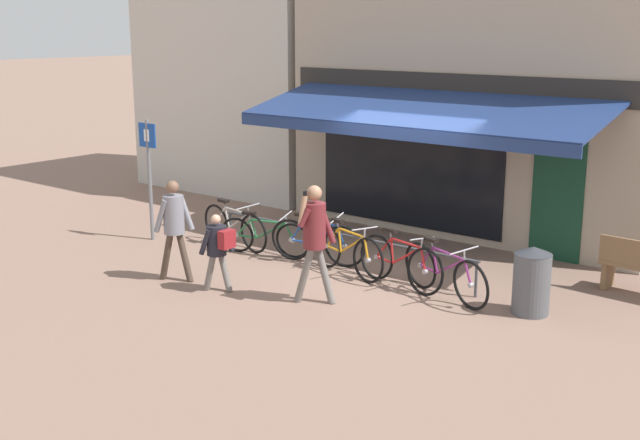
{
  "coord_description": "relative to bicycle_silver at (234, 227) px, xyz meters",
  "views": [
    {
      "loc": [
        7.03,
        -10.23,
        3.93
      ],
      "look_at": [
        -0.31,
        -1.02,
        1.05
      ],
      "focal_mm": 45.0,
      "sensor_mm": 36.0,
      "label": 1
    }
  ],
  "objects": [
    {
      "name": "bicycle_silver",
      "position": [
        0.0,
        0.0,
        0.0
      ],
      "size": [
        1.79,
        0.52,
        0.86
      ],
      "rotation": [
        0.06,
        0.0,
        -0.13
      ],
      "color": "black",
      "rests_on": "ground_plane"
    },
    {
      "name": "bicycle_purple",
      "position": [
        4.38,
        -0.09,
        0.01
      ],
      "size": [
        1.78,
        0.79,
        0.88
      ],
      "rotation": [
        0.08,
        0.0,
        -0.34
      ],
      "color": "black",
      "rests_on": "ground_plane"
    },
    {
      "name": "ground_plane",
      "position": [
        2.9,
        0.25,
        -0.38
      ],
      "size": [
        160.0,
        160.0,
        0.0
      ],
      "primitive_type": "plane",
      "color": "#846656"
    },
    {
      "name": "pedestrian_adult",
      "position": [
        3.0,
        -1.42,
        0.7
      ],
      "size": [
        0.56,
        0.6,
        1.75
      ],
      "rotation": [
        0.0,
        0.0,
        3.31
      ],
      "color": "slate",
      "rests_on": "ground_plane"
    },
    {
      "name": "bicycle_blue",
      "position": [
        1.83,
        0.11,
        0.01
      ],
      "size": [
        1.72,
        0.55,
        0.9
      ],
      "rotation": [
        0.13,
        0.0,
        0.23
      ],
      "color": "black",
      "rests_on": "ground_plane"
    },
    {
      "name": "parking_sign",
      "position": [
        -1.58,
        -0.58,
        1.0
      ],
      "size": [
        0.44,
        0.07,
        2.25
      ],
      "color": "slate",
      "rests_on": "ground_plane"
    },
    {
      "name": "bicycle_green",
      "position": [
        0.78,
        -0.06,
        -0.03
      ],
      "size": [
        1.68,
        0.64,
        0.8
      ],
      "rotation": [
        0.11,
        0.0,
        0.3
      ],
      "color": "black",
      "rests_on": "ground_plane"
    },
    {
      "name": "pedestrian_second_adult",
      "position": [
        0.64,
        -1.96,
        0.6
      ],
      "size": [
        0.54,
        0.52,
        1.62
      ],
      "rotation": [
        0.0,
        0.0,
        3.15
      ],
      "color": "#47382D",
      "rests_on": "ground_plane"
    },
    {
      "name": "shop_front",
      "position": [
        2.66,
        4.33,
        2.28
      ],
      "size": [
        7.24,
        4.99,
        5.34
      ],
      "color": "tan",
      "rests_on": "ground_plane"
    },
    {
      "name": "litter_bin",
      "position": [
        5.64,
        0.1,
        0.1
      ],
      "size": [
        0.52,
        0.52,
        0.97
      ],
      "color": "#515459",
      "rests_on": "ground_plane"
    },
    {
      "name": "pedestrian_child",
      "position": [
        1.55,
        -1.92,
        0.35
      ],
      "size": [
        0.5,
        0.48,
        1.2
      ],
      "rotation": [
        0.0,
        0.0,
        3.16
      ],
      "color": "slate",
      "rests_on": "ground_plane"
    },
    {
      "name": "bike_rack_rail",
      "position": [
        2.18,
        0.25,
        0.11
      ],
      "size": [
        5.17,
        0.04,
        0.57
      ],
      "color": "#47494F",
      "rests_on": "ground_plane"
    },
    {
      "name": "bicycle_red",
      "position": [
        3.57,
        -0.03,
        0.01
      ],
      "size": [
        1.74,
        0.52,
        0.88
      ],
      "rotation": [
        -0.08,
        0.0,
        -0.19
      ],
      "color": "black",
      "rests_on": "ground_plane"
    },
    {
      "name": "bicycle_orange",
      "position": [
        2.56,
        -0.04,
        0.01
      ],
      "size": [
        1.74,
        0.59,
        0.87
      ],
      "rotation": [
        -0.04,
        0.0,
        -0.25
      ],
      "color": "black",
      "rests_on": "ground_plane"
    },
    {
      "name": "neighbour_building",
      "position": [
        -3.7,
        4.85,
        2.81
      ],
      "size": [
        5.09,
        4.0,
        6.38
      ],
      "color": "beige",
      "rests_on": "ground_plane"
    }
  ]
}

